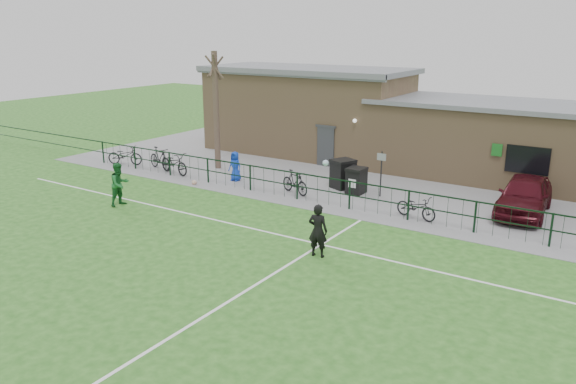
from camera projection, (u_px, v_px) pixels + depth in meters
The scene contains 21 objects.
ground at pixel (197, 272), 16.85m from camera, with size 90.00×90.00×0.00m, color #245A1A.
paving_strip at pixel (382, 177), 27.69m from camera, with size 34.00×13.00×0.02m, color slate.
pitch_line_touch at pixel (325, 206), 23.11m from camera, with size 28.00×0.10×0.01m, color white.
pitch_line_mid at pixel (273, 233), 20.06m from camera, with size 28.00×0.10×0.01m, color white.
pitch_line_perp at pixel (250, 288), 15.79m from camera, with size 0.10×16.00×0.01m, color white.
perimeter_fence at pixel (328, 191), 23.11m from camera, with size 28.00×0.10×1.20m, color black.
bare_tree at pixel (216, 111), 28.66m from camera, with size 0.30×0.30×6.00m, color #47352B.
wheelie_bin_left at pixel (343, 175), 25.59m from camera, with size 0.82×0.93×1.25m, color black.
wheelie_bin_right at pixel (356, 181), 24.79m from camera, with size 0.71×0.81×1.08m, color black.
sign_post at pixel (381, 174), 24.18m from camera, with size 0.06×0.06×2.00m, color black.
car_maroon at pixel (524, 195), 21.94m from camera, with size 1.79×4.44×1.51m, color #400B13.
bicycle_a at pixel (125, 155), 30.08m from camera, with size 0.67×1.93×1.01m, color black.
bicycle_b at pixel (160, 158), 29.03m from camera, with size 0.54×1.93×1.16m, color black.
bicycle_c at pixel (174, 163), 28.14m from camera, with size 0.73×2.10×1.10m, color black.
bicycle_d at pixel (295, 182), 24.72m from camera, with size 0.49×1.73×1.04m, color black.
bicycle_e at pixel (416, 207), 21.47m from camera, with size 0.60×1.73×0.91m, color black.
spectator_child at pixel (235, 166), 26.83m from camera, with size 0.69×0.45×1.42m, color #133BB9.
goalkeeper_kick at pixel (318, 229), 17.86m from camera, with size 1.85×3.25×2.45m.
outfield_player at pixel (120, 184), 23.06m from camera, with size 0.87×0.68×1.80m, color #1C632A.
ball_ground at pixel (194, 182), 26.31m from camera, with size 0.23×0.23×0.23m, color silver.
clubhouse at pixel (392, 123), 29.95m from camera, with size 24.25×5.40×4.96m.
Camera 1 is at (10.79, -11.47, 7.01)m, focal length 35.00 mm.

